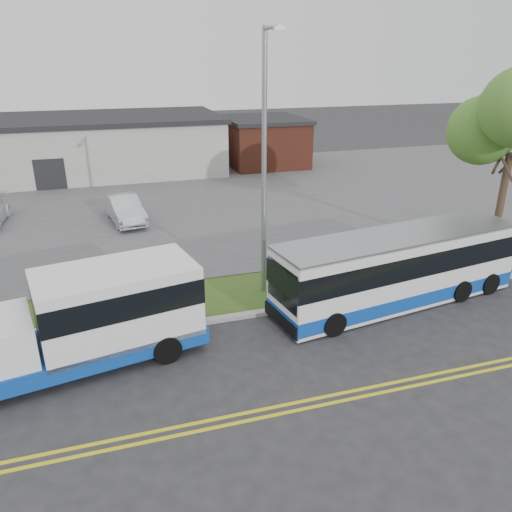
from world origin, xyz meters
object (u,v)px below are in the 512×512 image
object	(u,v)px
shuttle_bus	(94,315)
parked_car_a	(125,209)
transit_bus	(397,268)
streetlight_near	(265,160)
pedestrian	(44,311)

from	to	relation	value
shuttle_bus	parked_car_a	xyz separation A→B (m)	(1.63, 13.40, -0.73)
transit_bus	parked_car_a	bearing A→B (deg)	117.12
streetlight_near	transit_bus	size ratio (longest dim) A/B	0.95
shuttle_bus	parked_car_a	distance (m)	13.52
streetlight_near	transit_bus	xyz separation A→B (m)	(4.49, -2.13, -3.86)
shuttle_bus	streetlight_near	bearing A→B (deg)	13.34
streetlight_near	shuttle_bus	size ratio (longest dim) A/B	1.21
shuttle_bus	pedestrian	size ratio (longest dim) A/B	4.85
streetlight_near	transit_bus	bearing A→B (deg)	-25.36
shuttle_bus	pedestrian	distance (m)	2.68
shuttle_bus	parked_car_a	size ratio (longest dim) A/B	1.79
streetlight_near	pedestrian	distance (m)	9.02
shuttle_bus	transit_bus	world-z (taller)	shuttle_bus
transit_bus	streetlight_near	bearing A→B (deg)	146.06
pedestrian	parked_car_a	xyz separation A→B (m)	(3.25, 11.38, -0.09)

